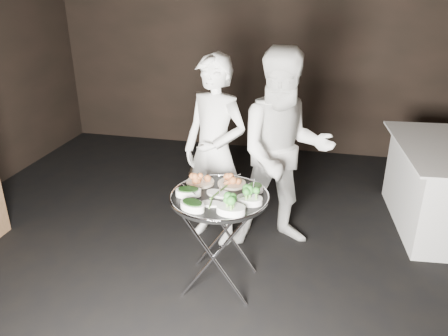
% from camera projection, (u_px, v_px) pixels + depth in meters
% --- Properties ---
extents(floor, '(6.00, 7.00, 0.05)m').
position_uv_depth(floor, '(208.00, 316.00, 3.21)').
color(floor, black).
rests_on(floor, ground).
extents(wall_back, '(6.00, 0.05, 3.00)m').
position_uv_depth(wall_back, '(275.00, 41.00, 5.75)').
color(wall_back, black).
rests_on(wall_back, floor).
extents(tray_stand, '(0.53, 0.45, 0.78)m').
position_uv_depth(tray_stand, '(220.00, 237.00, 3.34)').
color(tray_stand, silver).
rests_on(tray_stand, floor).
extents(serving_tray, '(0.74, 0.74, 0.04)m').
position_uv_depth(serving_tray, '(219.00, 197.00, 3.20)').
color(serving_tray, black).
rests_on(serving_tray, tray_stand).
extents(potato_plate_a, '(0.22, 0.22, 0.08)m').
position_uv_depth(potato_plate_a, '(200.00, 179.00, 3.38)').
color(potato_plate_a, beige).
rests_on(potato_plate_a, serving_tray).
extents(potato_plate_b, '(0.22, 0.22, 0.08)m').
position_uv_depth(potato_plate_b, '(232.00, 181.00, 3.35)').
color(potato_plate_b, beige).
rests_on(potato_plate_b, serving_tray).
extents(greens_bowl, '(0.12, 0.12, 0.07)m').
position_uv_depth(greens_bowl, '(255.00, 187.00, 3.26)').
color(greens_bowl, white).
rests_on(greens_bowl, serving_tray).
extents(asparagus_plate_a, '(0.22, 0.16, 0.04)m').
position_uv_depth(asparagus_plate_a, '(219.00, 193.00, 3.20)').
color(asparagus_plate_a, white).
rests_on(asparagus_plate_a, serving_tray).
extents(asparagus_plate_b, '(0.17, 0.10, 0.03)m').
position_uv_depth(asparagus_plate_b, '(211.00, 203.00, 3.07)').
color(asparagus_plate_b, white).
rests_on(asparagus_plate_b, serving_tray).
extents(spinach_bowl_a, '(0.21, 0.16, 0.08)m').
position_uv_depth(spinach_bowl_a, '(188.00, 191.00, 3.19)').
color(spinach_bowl_a, white).
rests_on(spinach_bowl_a, serving_tray).
extents(spinach_bowl_b, '(0.22, 0.19, 0.08)m').
position_uv_depth(spinach_bowl_b, '(192.00, 205.00, 3.00)').
color(spinach_bowl_b, white).
rests_on(spinach_bowl_b, serving_tray).
extents(broccoli_bowl_a, '(0.19, 0.14, 0.08)m').
position_uv_depth(broccoli_bowl_a, '(250.00, 199.00, 3.08)').
color(broccoli_bowl_a, white).
rests_on(broccoli_bowl_a, serving_tray).
extents(broccoli_bowl_b, '(0.20, 0.15, 0.08)m').
position_uv_depth(broccoli_bowl_b, '(231.00, 208.00, 2.95)').
color(broccoli_bowl_b, white).
rests_on(broccoli_bowl_b, serving_tray).
extents(serving_utensils, '(0.59, 0.42, 0.01)m').
position_uv_depth(serving_utensils, '(224.00, 186.00, 3.24)').
color(serving_utensils, silver).
rests_on(serving_utensils, serving_tray).
extents(waiter_left, '(0.73, 0.61, 1.71)m').
position_uv_depth(waiter_left, '(215.00, 152.00, 3.84)').
color(waiter_left, white).
rests_on(waiter_left, floor).
extents(waiter_right, '(1.02, 0.90, 1.78)m').
position_uv_depth(waiter_right, '(284.00, 152.00, 3.74)').
color(waiter_right, white).
rests_on(waiter_right, floor).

